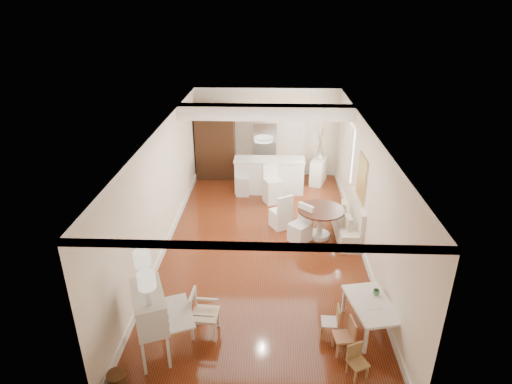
# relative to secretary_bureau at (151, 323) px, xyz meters

# --- Properties ---
(room) EXTENTS (9.00, 9.04, 2.82)m
(room) POSITION_rel_secretary_bureau_xyz_m (1.74, 3.67, 1.39)
(room) COLOR maroon
(room) RESTS_ON ground
(secretary_bureau) EXTENTS (1.22, 1.23, 1.19)m
(secretary_bureau) POSITION_rel_secretary_bureau_xyz_m (0.00, 0.00, 0.00)
(secretary_bureau) COLOR beige
(secretary_bureau) RESTS_ON ground
(gustavian_armchair) EXTENTS (0.51, 0.51, 0.83)m
(gustavian_armchair) POSITION_rel_secretary_bureau_xyz_m (0.78, 0.46, -0.18)
(gustavian_armchair) COLOR silver
(gustavian_armchair) RESTS_ON ground
(wicker_basket) EXTENTS (0.29, 0.29, 0.29)m
(wicker_basket) POSITION_rel_secretary_bureau_xyz_m (-0.35, -0.74, -0.45)
(wicker_basket) COLOR #513119
(wicker_basket) RESTS_ON ground
(kids_table) EXTENTS (0.89, 1.24, 0.56)m
(kids_table) POSITION_rel_secretary_bureau_xyz_m (3.60, 0.65, -0.31)
(kids_table) COLOR silver
(kids_table) RESTS_ON ground
(kids_chair_a) EXTENTS (0.35, 0.35, 0.64)m
(kids_chair_a) POSITION_rel_secretary_bureau_xyz_m (3.07, 0.12, -0.27)
(kids_chair_a) COLOR #B27750
(kids_chair_a) RESTS_ON ground
(kids_chair_b) EXTENTS (0.30, 0.30, 0.60)m
(kids_chair_b) POSITION_rel_secretary_bureau_xyz_m (2.90, 0.48, -0.30)
(kids_chair_b) COLOR #AC854E
(kids_chair_b) RESTS_ON ground
(kids_chair_c) EXTENTS (0.36, 0.36, 0.56)m
(kids_chair_c) POSITION_rel_secretary_bureau_xyz_m (3.21, -0.38, -0.32)
(kids_chair_c) COLOR #997545
(kids_chair_c) RESTS_ON ground
(banquette) EXTENTS (0.52, 1.60, 0.98)m
(banquette) POSITION_rel_secretary_bureau_xyz_m (3.69, 3.84, -0.11)
(banquette) COLOR silver
(banquette) RESTS_ON ground
(dining_table) EXTENTS (1.28, 1.28, 0.75)m
(dining_table) POSITION_rel_secretary_bureau_xyz_m (3.04, 3.81, -0.22)
(dining_table) COLOR #401F14
(dining_table) RESTS_ON ground
(slip_chair_near) EXTENTS (0.61, 0.61, 0.89)m
(slip_chair_near) POSITION_rel_secretary_bureau_xyz_m (2.56, 3.62, -0.15)
(slip_chair_near) COLOR white
(slip_chair_near) RESTS_ON ground
(slip_chair_far) EXTENTS (0.60, 0.61, 0.91)m
(slip_chair_far) POSITION_rel_secretary_bureau_xyz_m (2.11, 4.29, -0.14)
(slip_chair_far) COLOR white
(slip_chair_far) RESTS_ON ground
(breakfast_counter) EXTENTS (2.05, 0.65, 1.03)m
(breakfast_counter) POSITION_rel_secretary_bureau_xyz_m (1.80, 6.44, -0.08)
(breakfast_counter) COLOR white
(breakfast_counter) RESTS_ON ground
(bar_stool_left) EXTENTS (0.37, 0.37, 0.91)m
(bar_stool_left) POSITION_rel_secretary_bureau_xyz_m (1.03, 6.16, -0.14)
(bar_stool_left) COLOR silver
(bar_stool_left) RESTS_ON ground
(bar_stool_right) EXTENTS (0.58, 0.58, 1.09)m
(bar_stool_right) POSITION_rel_secretary_bureau_xyz_m (1.90, 5.71, -0.05)
(bar_stool_right) COLOR white
(bar_stool_right) RESTS_ON ground
(pantry_cabinet) EXTENTS (1.20, 0.60, 2.30)m
(pantry_cabinet) POSITION_rel_secretary_bureau_xyz_m (0.10, 7.52, 0.55)
(pantry_cabinet) COLOR #381E11
(pantry_cabinet) RESTS_ON ground
(fridge) EXTENTS (0.75, 0.65, 1.80)m
(fridge) POSITION_rel_secretary_bureau_xyz_m (2.00, 7.49, 0.30)
(fridge) COLOR silver
(fridge) RESTS_ON ground
(sideboard) EXTENTS (0.62, 0.90, 0.79)m
(sideboard) POSITION_rel_secretary_bureau_xyz_m (3.32, 7.17, -0.20)
(sideboard) COLOR white
(sideboard) RESTS_ON ground
(pencil_cup) EXTENTS (0.14, 0.14, 0.09)m
(pencil_cup) POSITION_rel_secretary_bureau_xyz_m (3.72, 0.90, 0.01)
(pencil_cup) COLOR #54905B
(pencil_cup) RESTS_ON kids_table
(branch_vase) EXTENTS (0.21, 0.21, 0.20)m
(branch_vase) POSITION_rel_secretary_bureau_xyz_m (3.32, 7.15, 0.29)
(branch_vase) COLOR silver
(branch_vase) RESTS_ON sideboard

